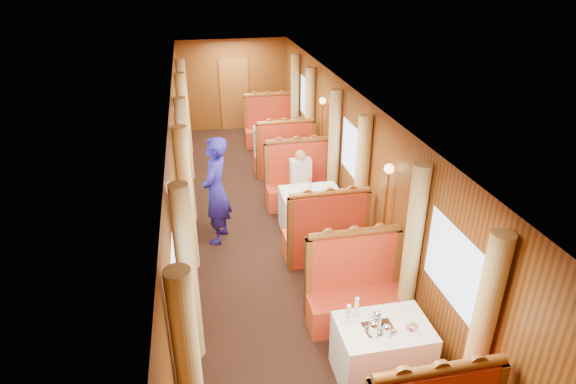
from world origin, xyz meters
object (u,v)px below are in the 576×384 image
object	(u,v)px
teapot_back	(377,319)
steward	(216,191)
teapot_right	(386,332)
rose_vase_mid	(310,182)
fruit_plate	(412,328)
table_mid	(310,210)
banquette_far_aft	(270,128)
tea_tray	(379,328)
banquette_far_fwd	(284,157)
rose_vase_far	(277,122)
passenger	(301,174)
banquette_near_aft	(354,293)
banquette_mid_aft	(298,184)
table_far	(276,144)
banquette_mid_fwd	(325,237)
table_near	(382,351)
teapot_left	(373,330)

from	to	relation	value
teapot_back	steward	distance (m)	3.75
teapot_right	rose_vase_mid	distance (m)	3.70
fruit_plate	rose_vase_mid	world-z (taller)	rose_vase_mid
table_mid	banquette_far_aft	size ratio (longest dim) A/B	0.78
tea_tray	banquette_far_fwd	bearing A→B (deg)	89.21
rose_vase_far	passenger	xyz separation A→B (m)	(-0.03, -2.69, -0.19)
banquette_near_aft	banquette_mid_aft	bearing A→B (deg)	90.00
table_far	steward	size ratio (longest dim) A/B	0.55
banquette_mid_fwd	banquette_far_fwd	world-z (taller)	same
table_mid	steward	xyz separation A→B (m)	(-1.65, -0.05, 0.57)
table_near	steward	distance (m)	3.87
banquette_near_aft	tea_tray	distance (m)	1.10
table_mid	teapot_back	bearing A→B (deg)	-91.29
banquette_far_aft	teapot_left	world-z (taller)	banquette_far_aft
table_far	teapot_back	bearing A→B (deg)	-90.64
steward	teapot_back	bearing A→B (deg)	45.83
passenger	rose_vase_mid	bearing A→B (deg)	-90.80
teapot_left	rose_vase_far	xyz separation A→B (m)	(0.21, 7.11, 0.10)
banquette_mid_fwd	teapot_right	world-z (taller)	banquette_mid_fwd
table_near	teapot_right	distance (m)	0.47
teapot_back	banquette_near_aft	bearing A→B (deg)	80.47
banquette_mid_aft	banquette_near_aft	bearing A→B (deg)	-90.00
rose_vase_mid	table_mid	bearing A→B (deg)	-73.83
banquette_mid_fwd	banquette_far_fwd	bearing A→B (deg)	90.00
table_near	table_mid	size ratio (longest dim) A/B	1.00
rose_vase_far	banquette_far_aft	bearing A→B (deg)	91.44
banquette_far_fwd	rose_vase_mid	xyz separation A→B (m)	(-0.01, -2.45, 0.50)
banquette_mid_aft	table_far	size ratio (longest dim) A/B	1.28
table_near	table_far	xyz separation A→B (m)	(0.00, 7.00, 0.00)
steward	banquette_mid_aft	bearing A→B (deg)	143.70
banquette_mid_aft	teapot_right	world-z (taller)	banquette_mid_aft
banquette_far_fwd	teapot_right	size ratio (longest dim) A/B	8.72
fruit_plate	banquette_far_fwd	bearing A→B (deg)	92.57
banquette_mid_aft	teapot_left	xyz separation A→B (m)	(-0.18, -4.63, 0.40)
table_mid	steward	size ratio (longest dim) A/B	0.55
tea_tray	rose_vase_mid	bearing A→B (deg)	88.85
banquette_mid_fwd	tea_tray	world-z (taller)	banquette_mid_fwd
banquette_far_fwd	teapot_right	bearing A→B (deg)	-90.46
table_mid	fruit_plate	size ratio (longest dim) A/B	4.90
table_near	banquette_near_aft	xyz separation A→B (m)	(0.00, 1.01, 0.05)
banquette_mid_fwd	banquette_far_fwd	distance (m)	3.50
banquette_far_aft	banquette_mid_fwd	bearing A→B (deg)	-90.00
table_far	tea_tray	size ratio (longest dim) A/B	3.09
banquette_far_aft	rose_vase_far	size ratio (longest dim) A/B	3.72
rose_vase_mid	teapot_right	bearing A→B (deg)	-90.59
tea_tray	teapot_right	distance (m)	0.14
table_near	passenger	xyz separation A→B (m)	(-0.00, 4.31, 0.37)
fruit_plate	passenger	world-z (taller)	passenger
table_near	fruit_plate	xyz separation A→B (m)	(0.27, -0.11, 0.39)
banquette_far_fwd	teapot_left	world-z (taller)	banquette_far_fwd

